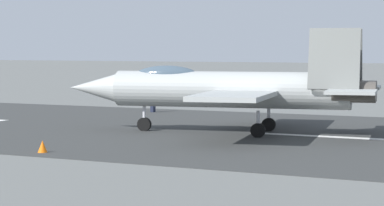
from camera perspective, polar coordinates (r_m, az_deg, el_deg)
name	(u,v)px	position (r m, az deg, el deg)	size (l,w,h in m)	color
ground_plane	(341,138)	(42.46, 10.44, -2.42)	(400.00, 400.00, 0.00)	#5F615F
runway_strip	(341,137)	(42.46, 10.47, -2.41)	(240.00, 26.00, 0.02)	#323434
fighter_jet	(229,88)	(43.63, 2.64, 1.04)	(17.69, 14.34, 5.65)	#A3A7A5
crew_person	(153,101)	(58.09, -2.78, 0.14)	(0.41, 0.67, 1.63)	#1E2338
marker_cone_mid	(43,147)	(36.34, -10.49, -3.05)	(0.44, 0.44, 0.55)	orange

